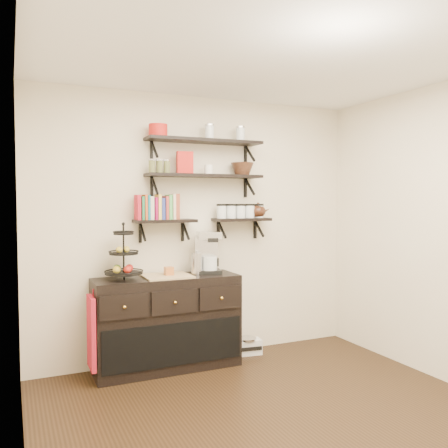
# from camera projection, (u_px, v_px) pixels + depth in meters

# --- Properties ---
(floor) EXTENTS (3.50, 3.50, 0.00)m
(floor) POSITION_uv_depth(u_px,v_px,m) (289.00, 427.00, 3.41)
(floor) COLOR black
(floor) RESTS_ON ground
(ceiling) EXTENTS (3.50, 3.50, 0.02)m
(ceiling) POSITION_uv_depth(u_px,v_px,m) (292.00, 47.00, 3.28)
(ceiling) COLOR white
(ceiling) RESTS_ON back_wall
(back_wall) EXTENTS (3.50, 0.02, 2.70)m
(back_wall) POSITION_uv_depth(u_px,v_px,m) (200.00, 228.00, 4.94)
(back_wall) COLOR #EFE5CB
(back_wall) RESTS_ON ground
(left_wall) EXTENTS (0.02, 3.50, 2.70)m
(left_wall) POSITION_uv_depth(u_px,v_px,m) (22.00, 252.00, 2.63)
(left_wall) COLOR #EFE5CB
(left_wall) RESTS_ON ground
(shelf_top) EXTENTS (1.20, 0.27, 0.23)m
(shelf_top) POSITION_uv_depth(u_px,v_px,m) (205.00, 141.00, 4.77)
(shelf_top) COLOR black
(shelf_top) RESTS_ON back_wall
(shelf_mid) EXTENTS (1.20, 0.27, 0.23)m
(shelf_mid) POSITION_uv_depth(u_px,v_px,m) (205.00, 176.00, 4.79)
(shelf_mid) COLOR black
(shelf_mid) RESTS_ON back_wall
(shelf_low_left) EXTENTS (0.60, 0.25, 0.23)m
(shelf_low_left) POSITION_uv_depth(u_px,v_px,m) (165.00, 222.00, 4.65)
(shelf_low_left) COLOR black
(shelf_low_left) RESTS_ON back_wall
(shelf_low_right) EXTENTS (0.60, 0.25, 0.23)m
(shelf_low_right) POSITION_uv_depth(u_px,v_px,m) (241.00, 220.00, 5.00)
(shelf_low_right) COLOR black
(shelf_low_right) RESTS_ON back_wall
(cookbooks) EXTENTS (0.43, 0.15, 0.26)m
(cookbooks) POSITION_uv_depth(u_px,v_px,m) (160.00, 208.00, 4.62)
(cookbooks) COLOR #AE192A
(cookbooks) RESTS_ON shelf_low_left
(glass_canisters) EXTENTS (0.54, 0.10, 0.13)m
(glass_canisters) POSITION_uv_depth(u_px,v_px,m) (240.00, 212.00, 4.99)
(glass_canisters) COLOR silver
(glass_canisters) RESTS_ON shelf_low_right
(sideboard) EXTENTS (1.40, 0.50, 0.92)m
(sideboard) POSITION_uv_depth(u_px,v_px,m) (167.00, 323.00, 4.59)
(sideboard) COLOR black
(sideboard) RESTS_ON floor
(fruit_stand) EXTENTS (0.35, 0.35, 0.51)m
(fruit_stand) POSITION_uv_depth(u_px,v_px,m) (124.00, 261.00, 4.39)
(fruit_stand) COLOR black
(fruit_stand) RESTS_ON sideboard
(candle) EXTENTS (0.08, 0.08, 0.08)m
(candle) POSITION_uv_depth(u_px,v_px,m) (169.00, 271.00, 4.57)
(candle) COLOR #AC5D27
(candle) RESTS_ON sideboard
(coffee_maker) EXTENTS (0.28, 0.27, 0.43)m
(coffee_maker) POSITION_uv_depth(u_px,v_px,m) (208.00, 253.00, 4.76)
(coffee_maker) COLOR black
(coffee_maker) RESTS_ON sideboard
(thermal_carafe) EXTENTS (0.11, 0.11, 0.22)m
(thermal_carafe) POSITION_uv_depth(u_px,v_px,m) (197.00, 264.00, 4.67)
(thermal_carafe) COLOR silver
(thermal_carafe) RESTS_ON sideboard
(apron) EXTENTS (0.04, 0.28, 0.65)m
(apron) POSITION_uv_depth(u_px,v_px,m) (91.00, 333.00, 4.20)
(apron) COLOR maroon
(apron) RESTS_ON sideboard
(radio) EXTENTS (0.31, 0.22, 0.18)m
(radio) POSITION_uv_depth(u_px,v_px,m) (247.00, 346.00, 5.03)
(radio) COLOR silver
(radio) RESTS_ON floor
(recipe_box) EXTENTS (0.17, 0.08, 0.22)m
(recipe_box) POSITION_uv_depth(u_px,v_px,m) (185.00, 163.00, 4.69)
(recipe_box) COLOR red
(recipe_box) RESTS_ON shelf_mid
(walnut_bowl) EXTENTS (0.24, 0.24, 0.13)m
(walnut_bowl) POSITION_uv_depth(u_px,v_px,m) (242.00, 169.00, 4.96)
(walnut_bowl) COLOR black
(walnut_bowl) RESTS_ON shelf_mid
(ramekins) EXTENTS (0.09, 0.09, 0.10)m
(ramekins) POSITION_uv_depth(u_px,v_px,m) (209.00, 170.00, 4.80)
(ramekins) COLOR white
(ramekins) RESTS_ON shelf_mid
(teapot) EXTENTS (0.25, 0.20, 0.16)m
(teapot) POSITION_uv_depth(u_px,v_px,m) (258.00, 210.00, 5.08)
(teapot) COLOR #351B10
(teapot) RESTS_ON shelf_low_right
(red_pot) EXTENTS (0.18, 0.18, 0.12)m
(red_pot) POSITION_uv_depth(u_px,v_px,m) (158.00, 131.00, 4.57)
(red_pot) COLOR red
(red_pot) RESTS_ON shelf_top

